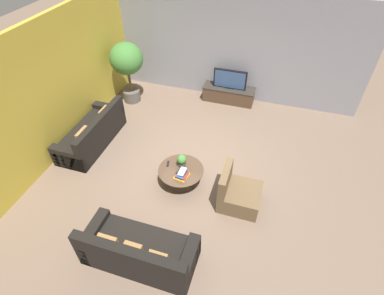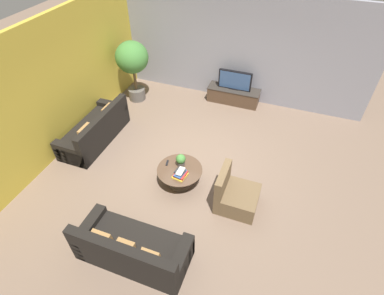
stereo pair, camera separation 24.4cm
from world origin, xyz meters
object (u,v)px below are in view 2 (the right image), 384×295
object	(u,v)px
media_console	(233,95)
potted_plant_tabletop	(181,160)
couch_by_wall	(96,131)
armchair_wicker	(235,195)
couch_near_entry	(132,249)
television	(235,80)
potted_palm_tall	(132,61)
coffee_table	(180,173)

from	to	relation	value
media_console	potted_plant_tabletop	distance (m)	3.43
couch_by_wall	armchair_wicker	distance (m)	3.85
armchair_wicker	potted_plant_tabletop	size ratio (longest dim) A/B	2.97
couch_near_entry	armchair_wicker	xyz separation A→B (m)	(1.35, 1.75, -0.01)
television	potted_plant_tabletop	size ratio (longest dim) A/B	3.28
media_console	armchair_wicker	distance (m)	3.82
television	potted_plant_tabletop	xyz separation A→B (m)	(-0.29, -3.40, -0.15)
television	armchair_wicker	bearing A→B (deg)	-75.10
media_console	potted_palm_tall	world-z (taller)	potted_palm_tall
couch_near_entry	potted_palm_tall	xyz separation A→B (m)	(-2.39, 4.60, 0.93)
media_console	armchair_wicker	size ratio (longest dim) A/B	1.76
couch_near_entry	coffee_table	bearing A→B (deg)	-92.94
television	couch_by_wall	bearing A→B (deg)	-133.85
couch_near_entry	potted_plant_tabletop	distance (m)	2.05
coffee_table	armchair_wicker	xyz separation A→B (m)	(1.25, -0.16, -0.02)
media_console	television	world-z (taller)	television
coffee_table	couch_by_wall	bearing A→B (deg)	166.18
couch_by_wall	couch_near_entry	xyz separation A→B (m)	(2.42, -2.53, -0.00)
potted_palm_tall	couch_near_entry	bearing A→B (deg)	-62.58
media_console	potted_plant_tabletop	size ratio (longest dim) A/B	5.21
potted_palm_tall	potted_plant_tabletop	distance (m)	3.62
coffee_table	potted_plant_tabletop	bearing A→B (deg)	99.51
television	couch_by_wall	world-z (taller)	television
couch_by_wall	television	bearing A→B (deg)	136.15
media_console	television	distance (m)	0.48
couch_near_entry	potted_palm_tall	size ratio (longest dim) A/B	1.08
television	couch_by_wall	xyz separation A→B (m)	(-2.79, -2.91, -0.43)
potted_palm_tall	potted_plant_tabletop	xyz separation A→B (m)	(2.46, -2.57, -0.65)
couch_by_wall	armchair_wicker	bearing A→B (deg)	78.30
armchair_wicker	potted_palm_tall	bearing A→B (deg)	52.63
media_console	coffee_table	distance (m)	3.54
television	potted_palm_tall	distance (m)	2.92
coffee_table	potted_plant_tabletop	size ratio (longest dim) A/B	3.32
coffee_table	armchair_wicker	distance (m)	1.26
armchair_wicker	potted_plant_tabletop	distance (m)	1.34
television	potted_palm_tall	size ratio (longest dim) A/B	0.54
coffee_table	potted_palm_tall	xyz separation A→B (m)	(-2.49, 2.69, 0.92)
armchair_wicker	potted_plant_tabletop	xyz separation A→B (m)	(-1.27, 0.29, 0.29)
media_console	potted_palm_tall	xyz separation A→B (m)	(-2.76, -0.83, 0.98)
coffee_table	armchair_wicker	world-z (taller)	armchair_wicker
coffee_table	armchair_wicker	bearing A→B (deg)	-7.36
coffee_table	couch_by_wall	distance (m)	2.60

